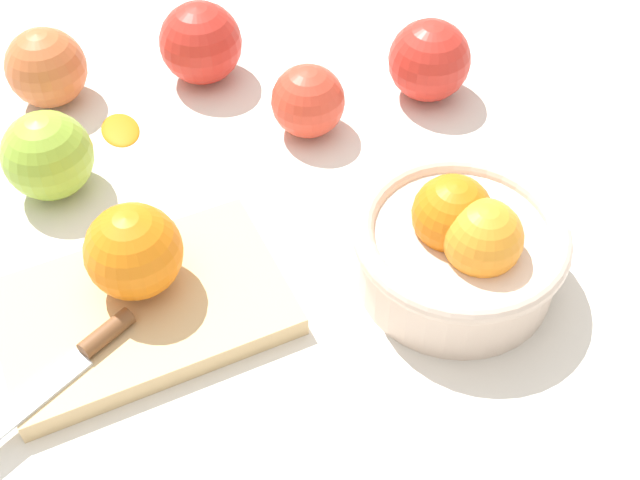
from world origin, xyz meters
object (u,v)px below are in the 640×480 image
at_px(bowl, 460,246).
at_px(orange_on_board, 134,252).
at_px(apple_front_left_3, 429,60).
at_px(apple_front_left, 308,101).
at_px(apple_front_left_2, 201,43).
at_px(knife, 72,363).
at_px(apple_front_right_2, 46,68).
at_px(apple_front_right, 48,156).
at_px(cutting_board, 143,309).

bearing_deg(bowl, orange_on_board, -17.71).
relative_size(bowl, apple_front_left_3, 2.10).
distance_m(apple_front_left, apple_front_left_2, 0.14).
bearing_deg(apple_front_left_2, apple_front_left_3, 151.33).
height_order(knife, apple_front_right_2, apple_front_right_2).
relative_size(knife, apple_front_left_3, 1.79).
bearing_deg(apple_front_left, apple_front_right_2, -31.89).
bearing_deg(knife, bowl, 176.58).
bearing_deg(knife, orange_on_board, -138.20).
xyz_separation_m(knife, apple_front_left_2, (-0.19, -0.32, 0.02)).
bearing_deg(apple_front_left, apple_front_left_3, -176.58).
bearing_deg(apple_front_right, orange_on_board, 105.83).
height_order(orange_on_board, apple_front_right, orange_on_board).
height_order(orange_on_board, apple_front_left, orange_on_board).
xyz_separation_m(knife, apple_front_right_2, (-0.04, -0.34, 0.02)).
distance_m(cutting_board, apple_front_left_2, 0.31).
bearing_deg(orange_on_board, apple_front_left_3, -155.31).
distance_m(orange_on_board, apple_front_right, 0.16).
bearing_deg(orange_on_board, apple_front_left_2, -116.09).
xyz_separation_m(bowl, apple_front_right_2, (0.26, -0.36, -0.00)).
bearing_deg(knife, apple_front_left, -142.51).
bearing_deg(cutting_board, apple_front_left_2, -115.40).
bearing_deg(apple_front_right, apple_front_left, 177.79).
distance_m(bowl, orange_on_board, 0.25).
xyz_separation_m(orange_on_board, apple_front_left_2, (-0.13, -0.26, -0.02)).
bearing_deg(apple_front_left_3, cutting_board, 26.91).
bearing_deg(knife, cutting_board, -146.34).
distance_m(apple_front_right, apple_front_left, 0.24).
bearing_deg(apple_front_left_2, apple_front_left, 120.71).
height_order(bowl, apple_front_right, bowl).
relative_size(orange_on_board, apple_front_right_2, 0.96).
height_order(apple_front_right, apple_front_left_2, apple_front_left_2).
relative_size(cutting_board, apple_front_left, 3.16).
bearing_deg(orange_on_board, bowl, 162.29).
bearing_deg(apple_front_right, apple_front_left_3, 179.77).
height_order(cutting_board, apple_front_right_2, apple_front_right_2).
height_order(apple_front_right, apple_front_left_3, apple_front_left_3).
xyz_separation_m(apple_front_left, apple_front_left_2, (0.07, -0.12, 0.01)).
height_order(bowl, knife, bowl).
distance_m(apple_front_left_2, apple_front_left_3, 0.23).
bearing_deg(bowl, knife, -3.42).
xyz_separation_m(cutting_board, apple_front_right_2, (0.02, -0.30, 0.03)).
distance_m(orange_on_board, apple_front_left, 0.25).
xyz_separation_m(apple_front_left, apple_front_left_3, (-0.13, -0.01, 0.01)).
bearing_deg(cutting_board, knife, 33.66).
xyz_separation_m(apple_front_right, apple_front_left, (-0.24, 0.01, -0.00)).
bearing_deg(apple_front_left, apple_front_left_2, -59.29).
relative_size(orange_on_board, apple_front_left, 1.08).
bearing_deg(orange_on_board, apple_front_right_2, -85.28).
height_order(knife, apple_front_left_3, apple_front_left_3).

